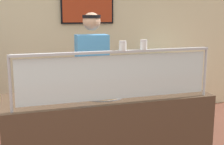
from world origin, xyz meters
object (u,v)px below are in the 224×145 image
at_px(pizza_tray, 103,95).
at_px(pizza_server, 102,93).
at_px(parmesan_shaker, 123,46).
at_px(pizza_box_stack, 169,63).
at_px(worker_figure, 93,76).
at_px(pepper_flake_shaker, 144,45).

height_order(pizza_tray, pizza_server, pizza_server).
bearing_deg(pizza_server, parmesan_shaker, -67.17).
bearing_deg(parmesan_shaker, pizza_box_stack, 52.69).
xyz_separation_m(pizza_tray, worker_figure, (0.08, 0.73, 0.04)).
bearing_deg(parmesan_shaker, pepper_flake_shaker, 0.00).
height_order(pizza_tray, parmesan_shaker, parmesan_shaker).
bearing_deg(pizza_tray, parmesan_shaker, -66.96).
xyz_separation_m(pizza_server, pepper_flake_shaker, (0.33, -0.24, 0.48)).
bearing_deg(parmesan_shaker, worker_figure, 91.80).
bearing_deg(worker_figure, pizza_tray, -96.26).
distance_m(pepper_flake_shaker, pizza_box_stack, 2.42).
distance_m(parmesan_shaker, worker_figure, 1.10).
bearing_deg(pizza_box_stack, pizza_server, -133.32).
height_order(worker_figure, pizza_box_stack, worker_figure).
bearing_deg(pepper_flake_shaker, pizza_box_stack, 56.55).
xyz_separation_m(pizza_server, parmesan_shaker, (0.13, -0.24, 0.48)).
xyz_separation_m(pepper_flake_shaker, worker_figure, (-0.23, 0.99, -0.46)).
height_order(pizza_server, pizza_box_stack, pizza_box_stack).
xyz_separation_m(pepper_flake_shaker, pizza_box_stack, (1.30, 1.97, -0.53)).
xyz_separation_m(worker_figure, pizza_box_stack, (1.53, 0.98, -0.06)).
distance_m(parmesan_shaker, pizza_box_stack, 2.53).
bearing_deg(worker_figure, pizza_box_stack, 32.50).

